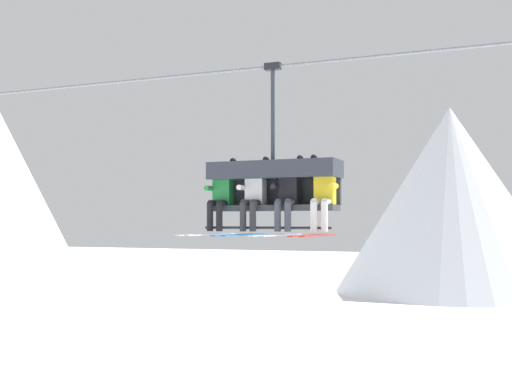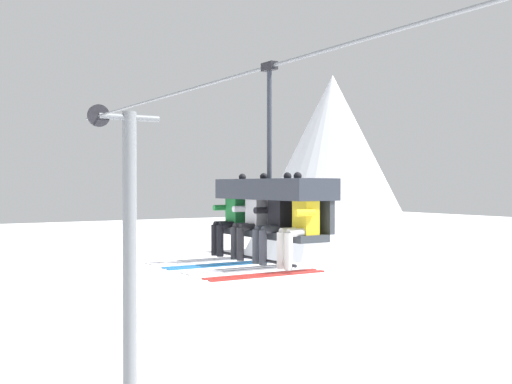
% 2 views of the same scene
% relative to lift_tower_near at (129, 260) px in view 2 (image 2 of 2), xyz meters
% --- Properties ---
extents(mountain_peak_west, '(16.12, 16.12, 16.09)m').
position_rel_lift_tower_near_xyz_m(mountain_peak_west, '(-29.97, 30.56, 3.80)').
color(mountain_peak_west, white).
rests_on(mountain_peak_west, ground_plane).
extents(lift_tower_near, '(0.36, 1.88, 8.16)m').
position_rel_lift_tower_near_xyz_m(lift_tower_near, '(0.00, 0.00, 0.00)').
color(lift_tower_near, slate).
rests_on(lift_tower_near, ground_plane).
extents(lift_cable, '(21.06, 0.05, 0.05)m').
position_rel_lift_tower_near_xyz_m(lift_cable, '(9.53, -0.78, 3.64)').
color(lift_cable, slate).
extents(chairlift_chair, '(2.27, 0.74, 2.84)m').
position_rel_lift_tower_near_xyz_m(chairlift_chair, '(7.78, -0.71, 1.72)').
color(chairlift_chair, '#33383D').
extents(skier_green, '(0.48, 1.70, 1.34)m').
position_rel_lift_tower_near_xyz_m(skier_green, '(6.86, -0.92, 1.44)').
color(skier_green, '#23843D').
extents(skier_white, '(0.48, 1.70, 1.34)m').
position_rel_lift_tower_near_xyz_m(skier_white, '(7.47, -0.92, 1.44)').
color(skier_white, silver).
extents(skier_black, '(0.48, 1.70, 1.34)m').
position_rel_lift_tower_near_xyz_m(skier_black, '(8.09, -0.92, 1.44)').
color(skier_black, black).
extents(skier_yellow, '(0.48, 1.70, 1.34)m').
position_rel_lift_tower_near_xyz_m(skier_yellow, '(8.69, -0.92, 1.44)').
color(skier_yellow, yellow).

